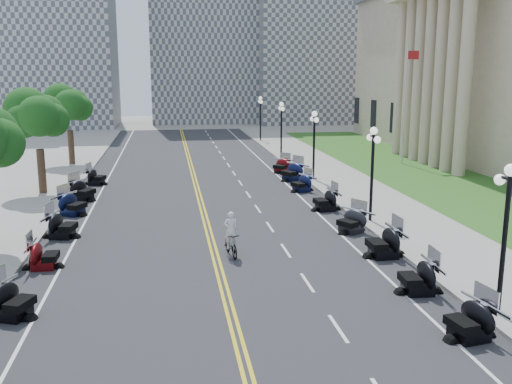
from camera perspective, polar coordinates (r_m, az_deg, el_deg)
name	(u,v)px	position (r m, az deg, el deg)	size (l,w,h in m)	color
ground	(215,254)	(25.32, -4.15, -6.23)	(160.00, 160.00, 0.00)	gray
road	(201,203)	(34.94, -5.53, -1.12)	(16.00, 90.00, 0.01)	#333335
centerline_yellow_a	(199,203)	(34.93, -5.72, -1.12)	(0.12, 90.00, 0.00)	yellow
centerline_yellow_b	(203,203)	(34.94, -5.33, -1.10)	(0.12, 90.00, 0.00)	yellow
edge_line_north	(303,199)	(35.86, 4.73, -0.75)	(0.12, 90.00, 0.00)	white
edge_line_south	(93,207)	(35.17, -15.99, -1.44)	(0.12, 90.00, 0.00)	white
lane_dash_4	(338,328)	(18.54, 8.21, -13.34)	(0.12, 2.00, 0.00)	white
lane_dash_5	(307,282)	(22.08, 5.15, -9.00)	(0.12, 2.00, 0.00)	white
lane_dash_6	(286,251)	(25.76, 3.00, -5.86)	(0.12, 2.00, 0.00)	white
lane_dash_7	(270,227)	(29.52, 1.41, -3.51)	(0.12, 2.00, 0.00)	white
lane_dash_8	(258,209)	(33.33, 0.18, -1.69)	(0.12, 2.00, 0.00)	white
lane_dash_9	(248,194)	(37.19, -0.79, -0.25)	(0.12, 2.00, 0.00)	white
lane_dash_10	(240,183)	(41.07, -1.57, 0.92)	(0.12, 2.00, 0.00)	white
lane_dash_11	(234,173)	(44.97, -2.23, 1.89)	(0.12, 2.00, 0.00)	white
lane_dash_12	(228,165)	(48.89, -2.77, 2.71)	(0.12, 2.00, 0.00)	white
lane_dash_13	(224,158)	(52.82, -3.24, 3.40)	(0.12, 2.00, 0.00)	white
lane_dash_14	(220,152)	(56.76, -3.64, 4.00)	(0.12, 2.00, 0.00)	white
lane_dash_15	(216,147)	(60.71, -3.99, 4.52)	(0.12, 2.00, 0.00)	white
lane_dash_16	(213,142)	(64.67, -4.30, 4.97)	(0.12, 2.00, 0.00)	white
lane_dash_17	(210,138)	(68.63, -4.58, 5.37)	(0.12, 2.00, 0.00)	white
lane_dash_18	(208,135)	(72.59, -4.82, 5.73)	(0.12, 2.00, 0.00)	white
lane_dash_19	(206,131)	(76.56, -5.04, 6.05)	(0.12, 2.00, 0.00)	white
sidewalk_north	(366,196)	(37.01, 10.92, -0.43)	(5.00, 90.00, 0.15)	#9E9991
sidewalk_south	(20,208)	(35.92, -22.50, -1.52)	(5.00, 90.00, 0.15)	#9E9991
lawn	(416,172)	(46.91, 15.71, 1.92)	(9.00, 60.00, 0.10)	#356023
distant_block_a	(47,34)	(87.62, -20.13, 14.65)	(18.00, 14.00, 26.00)	gray
distant_block_b	(202,24)	(92.44, -5.41, 16.37)	(16.00, 12.00, 30.00)	gray
distant_block_c	(319,51)	(92.18, 6.34, 13.87)	(20.00, 14.00, 22.00)	gray
street_lamp_1	(504,241)	(19.85, 23.57, -4.55)	(0.50, 1.20, 4.90)	black
street_lamp_2	(372,175)	(30.35, 11.52, 1.69)	(0.50, 1.20, 4.90)	black
street_lamp_3	(314,146)	(41.68, 5.81, 4.63)	(0.50, 1.20, 4.90)	black
street_lamp_4	(281,129)	(53.29, 2.55, 6.29)	(0.50, 1.20, 4.90)	black
street_lamp_5	(260,119)	(65.05, 0.45, 7.34)	(0.50, 1.20, 4.90)	black
flagpole	(405,106)	(50.19, 14.66, 8.31)	(1.10, 0.20, 10.00)	silver
tree_3	(38,122)	(38.96, -20.99, 6.57)	(4.80, 4.80, 9.20)	#235619
tree_4	(69,109)	(50.73, -18.22, 7.85)	(4.80, 4.80, 9.20)	#235619
motorcycle_n_3	(470,319)	(18.61, 20.61, -11.77)	(1.86, 1.86, 1.30)	black
motorcycle_n_4	(418,275)	(21.62, 15.93, -8.03)	(1.93, 1.93, 1.35)	black
motorcycle_n_5	(384,241)	(25.29, 12.68, -4.79)	(2.08, 2.08, 1.46)	black
motorcycle_n_6	(352,220)	(28.80, 9.53, -2.77)	(1.85, 1.85, 1.30)	black
motorcycle_n_7	(326,199)	(33.08, 6.98, -0.71)	(1.93, 1.93, 1.35)	black
motorcycle_n_8	(302,182)	(38.11, 4.58, 0.97)	(1.81, 1.81, 1.27)	black
motorcycle_n_9	(292,171)	(41.88, 3.62, 2.12)	(2.09, 2.09, 1.46)	black
motorcycle_n_10	(282,165)	(45.22, 2.58, 2.73)	(1.78, 1.78, 1.24)	#590A0C
motorcycle_s_4	(11,299)	(20.44, -23.26, -9.80)	(1.89, 1.89, 1.32)	black
motorcycle_s_5	(43,254)	(24.89, -20.50, -5.82)	(1.77, 1.77, 1.24)	#590A0C
motorcycle_s_6	(62,224)	(29.04, -18.85, -3.06)	(1.96, 1.96, 1.37)	black
motorcycle_s_7	(72,203)	(33.40, -17.90, -1.06)	(1.97, 1.97, 1.38)	black
motorcycle_s_8	(82,189)	(36.95, -17.00, 0.25)	(2.03, 2.03, 1.42)	black
motorcycle_s_9	(96,176)	(41.85, -15.71, 1.55)	(1.81, 1.81, 1.27)	black
bicycle	(231,244)	(24.87, -2.52, -5.25)	(0.50, 1.79, 1.07)	#A51414
cyclist_rider	(231,214)	(24.50, -2.55, -2.21)	(0.60, 0.40, 1.65)	silver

